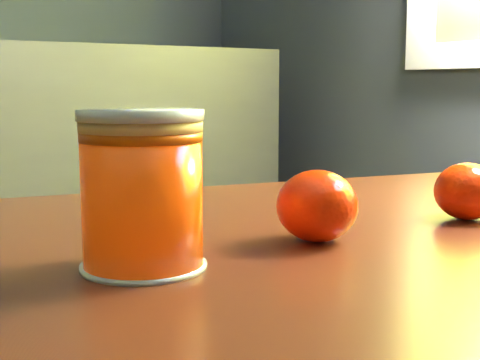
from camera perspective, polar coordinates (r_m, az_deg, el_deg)
table at (r=0.61m, az=11.87°, el=-12.43°), size 1.00×0.79×0.68m
juice_glass at (r=0.47m, az=-8.34°, el=-0.93°), size 0.09×0.09×0.11m
orange_front at (r=0.55m, az=6.60°, el=-2.21°), size 0.09×0.09×0.06m
orange_back at (r=0.67m, az=18.83°, el=-0.91°), size 0.07×0.07×0.05m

